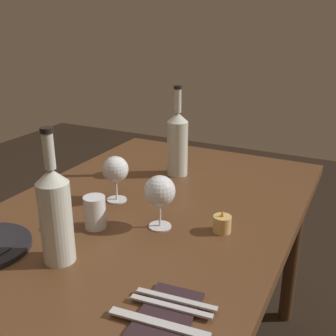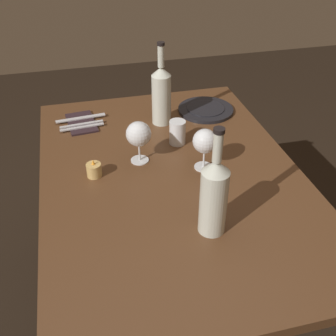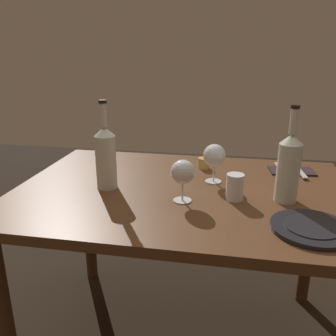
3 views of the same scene
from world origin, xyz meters
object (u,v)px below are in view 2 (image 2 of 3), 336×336
at_px(fork_inner, 82,124).
at_px(table_knife, 81,118).
at_px(wine_glass_right, 205,142).
at_px(folded_napkin, 81,123).
at_px(wine_bottle_second, 161,94).
at_px(votive_candle, 94,170).
at_px(wine_glass_left, 139,135).
at_px(water_tumbler, 177,134).
at_px(fork_outer, 82,127).
at_px(wine_bottle, 214,195).
at_px(dinner_plate, 206,110).

xyz_separation_m(fork_inner, table_knife, (0.06, 0.00, 0.00)).
bearing_deg(wine_glass_right, fork_inner, 44.75).
relative_size(folded_napkin, fork_inner, 1.11).
bearing_deg(wine_glass_right, folded_napkin, 43.04).
relative_size(wine_bottle_second, votive_candle, 5.11).
bearing_deg(wine_glass_left, water_tumbler, -62.61).
distance_m(water_tumbler, table_knife, 0.45).
xyz_separation_m(wine_glass_left, fork_outer, (0.28, 0.19, -0.10)).
height_order(wine_glass_left, wine_glass_right, wine_glass_left).
height_order(wine_glass_right, fork_outer, wine_glass_right).
distance_m(wine_bottle, folded_napkin, 0.82).
bearing_deg(table_knife, fork_inner, 180.00).
bearing_deg(wine_bottle_second, wine_glass_left, 151.45).
distance_m(wine_glass_left, wine_glass_right, 0.23).
xyz_separation_m(wine_bottle_second, folded_napkin, (0.07, 0.33, -0.13)).
bearing_deg(votive_candle, wine_glass_right, -96.29).
bearing_deg(votive_candle, wine_glass_left, -72.18).
relative_size(dinner_plate, fork_outer, 1.35).
height_order(wine_glass_left, fork_inner, wine_glass_left).
xyz_separation_m(folded_napkin, fork_inner, (-0.03, 0.00, 0.01)).
xyz_separation_m(fork_inner, fork_outer, (-0.02, 0.00, 0.00)).
xyz_separation_m(wine_bottle, folded_napkin, (0.74, 0.33, -0.12)).
bearing_deg(wine_bottle, water_tumbler, -3.18).
distance_m(folded_napkin, table_knife, 0.03).
bearing_deg(dinner_plate, wine_bottle, 163.08).
relative_size(wine_bottle_second, table_knife, 1.62).
distance_m(wine_bottle_second, dinner_plate, 0.25).
distance_m(wine_bottle, dinner_plate, 0.76).
distance_m(water_tumbler, votive_candle, 0.36).
bearing_deg(fork_outer, table_knife, 0.00).
xyz_separation_m(dinner_plate, folded_napkin, (0.02, 0.54, -0.00)).
xyz_separation_m(votive_candle, fork_outer, (0.34, 0.02, -0.01)).
relative_size(fork_inner, table_knife, 0.86).
height_order(wine_bottle, fork_outer, wine_bottle).
bearing_deg(wine_glass_left, wine_bottle_second, -28.55).
bearing_deg(fork_outer, fork_inner, 0.00).
distance_m(votive_candle, fork_outer, 0.34).
height_order(folded_napkin, table_knife, table_knife).
bearing_deg(fork_inner, wine_bottle_second, -97.54).
distance_m(wine_glass_left, wine_bottle, 0.43).
height_order(wine_glass_right, wine_bottle, wine_bottle).
relative_size(dinner_plate, fork_inner, 1.35).
distance_m(folded_napkin, fork_inner, 0.03).
distance_m(wine_glass_left, dinner_plate, 0.49).
distance_m(wine_bottle_second, table_knife, 0.37).
distance_m(wine_bottle_second, folded_napkin, 0.36).
xyz_separation_m(wine_glass_left, fork_inner, (0.31, 0.19, -0.10)).
bearing_deg(wine_glass_right, wine_bottle_second, 10.91).
bearing_deg(table_knife, dinner_plate, -94.92).
bearing_deg(votive_candle, folded_napkin, 2.70).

